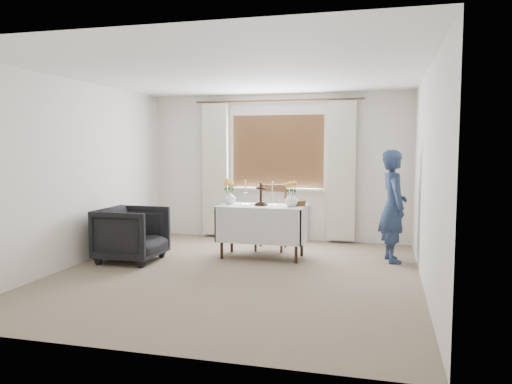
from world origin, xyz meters
TOP-DOWN VIEW (x-y plane):
  - ground at (0.00, 0.00)m, footprint 5.00×5.00m
  - altar_table at (0.09, 1.01)m, footprint 1.24×0.64m
  - wooden_chair at (0.08, 1.60)m, footprint 0.49×0.49m
  - armchair at (-1.62, 0.32)m, footprint 0.85×0.82m
  - person at (1.91, 1.22)m, footprint 0.51×0.65m
  - radiator at (0.00, 2.42)m, footprint 1.10×0.10m
  - wooden_cross at (0.08, 0.97)m, footprint 0.18×0.14m
  - candlestick_left at (-0.16, 0.99)m, footprint 0.14×0.14m
  - candlestick_right at (0.24, 1.01)m, footprint 0.11×0.11m
  - flower_vase_left at (-0.42, 1.06)m, footprint 0.22×0.22m
  - flower_vase_right at (0.52, 0.97)m, footprint 0.24×0.24m
  - wicker_basket at (0.60, 1.12)m, footprint 0.21×0.21m

SIDE VIEW (x-z plane):
  - ground at x=0.00m, z-range 0.00..0.00m
  - radiator at x=0.00m, z-range 0.00..0.60m
  - altar_table at x=0.09m, z-range 0.00..0.76m
  - armchair at x=-1.62m, z-range 0.00..0.77m
  - wooden_chair at x=0.08m, z-range 0.00..1.02m
  - person at x=1.91m, z-range 0.00..1.56m
  - wicker_basket at x=0.60m, z-range 0.76..0.84m
  - flower_vase_left at x=-0.42m, z-range 0.76..0.96m
  - flower_vase_right at x=0.52m, z-range 0.76..0.96m
  - wooden_cross at x=0.08m, z-range 0.76..1.09m
  - candlestick_right at x=0.24m, z-range 0.76..1.11m
  - candlestick_left at x=-0.16m, z-range 0.76..1.13m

